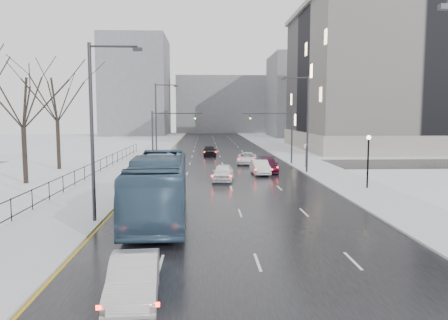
{
  "coord_description": "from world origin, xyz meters",
  "views": [
    {
      "loc": [
        -2.17,
        -4.43,
        6.16
      ],
      "look_at": [
        -0.64,
        29.98,
        2.5
      ],
      "focal_mm": 35.0,
      "sensor_mm": 36.0,
      "label": 1
    }
  ],
  "objects": [
    {
      "name": "bldg_far_left",
      "position": [
        -22.0,
        125.0,
        14.0
      ],
      "size": [
        18.0,
        22.0,
        28.0
      ],
      "primitive_type": "cube",
      "color": "slate",
      "rests_on": "ground"
    },
    {
      "name": "sedan_right_cross",
      "position": [
        2.96,
        48.43,
        0.74
      ],
      "size": [
        2.89,
        5.25,
        1.39
      ],
      "primitive_type": "imported",
      "rotation": [
        0.0,
        0.0,
        -0.12
      ],
      "color": "white",
      "rests_on": "road"
    },
    {
      "name": "civic_building",
      "position": [
        35.0,
        72.0,
        11.21
      ],
      "size": [
        41.0,
        31.0,
        24.8
      ],
      "color": "gray",
      "rests_on": "ground"
    },
    {
      "name": "cross_road",
      "position": [
        0.0,
        48.0,
        0.02
      ],
      "size": [
        130.0,
        10.0,
        0.04
      ],
      "primitive_type": "cube",
      "color": "black",
      "rests_on": "ground"
    },
    {
      "name": "sidewalk_right",
      "position": [
        10.5,
        60.0,
        0.08
      ],
      "size": [
        5.0,
        150.0,
        0.16
      ],
      "primitive_type": "cube",
      "color": "silver",
      "rests_on": "ground"
    },
    {
      "name": "tree_park_e",
      "position": [
        -18.2,
        44.0,
        0.0
      ],
      "size": [
        9.45,
        9.45,
        13.5
      ],
      "primitive_type": null,
      "color": "black",
      "rests_on": "ground"
    },
    {
      "name": "road",
      "position": [
        0.0,
        60.0,
        0.02
      ],
      "size": [
        16.0,
        150.0,
        0.04
      ],
      "primitive_type": "cube",
      "color": "black",
      "rests_on": "ground"
    },
    {
      "name": "bldg_far_center",
      "position": [
        4.0,
        140.0,
        9.0
      ],
      "size": [
        30.0,
        18.0,
        18.0
      ],
      "primitive_type": "cube",
      "color": "slate",
      "rests_on": "ground"
    },
    {
      "name": "streetlight_l_far",
      "position": [
        -8.17,
        52.0,
        5.62
      ],
      "size": [
        2.95,
        0.25,
        10.0
      ],
      "color": "#2D2D33",
      "rests_on": "ground"
    },
    {
      "name": "bus",
      "position": [
        -4.89,
        21.14,
        1.88
      ],
      "size": [
        3.62,
        13.35,
        3.69
      ],
      "primitive_type": "imported",
      "rotation": [
        0.0,
        0.0,
        0.04
      ],
      "color": "#3A5672",
      "rests_on": "road"
    },
    {
      "name": "sedan_right_far",
      "position": [
        4.5,
        40.96,
        0.77
      ],
      "size": [
        2.39,
        5.14,
        1.45
      ],
      "primitive_type": "imported",
      "rotation": [
        0.0,
        0.0,
        -0.07
      ],
      "color": "#3E0A23",
      "rests_on": "road"
    },
    {
      "name": "mast_signal_left",
      "position": [
        -7.33,
        48.0,
        4.11
      ],
      "size": [
        6.1,
        0.33,
        6.5
      ],
      "color": "#2D2D33",
      "rests_on": "ground"
    },
    {
      "name": "sedan_center_near",
      "position": [
        -0.5,
        35.08,
        0.81
      ],
      "size": [
        2.31,
        4.71,
        1.54
      ],
      "primitive_type": "imported",
      "rotation": [
        0.0,
        0.0,
        -0.11
      ],
      "color": "white",
      "rests_on": "road"
    },
    {
      "name": "sedan_center_far",
      "position": [
        -1.46,
        58.94,
        0.8
      ],
      "size": [
        1.89,
        4.51,
        1.52
      ],
      "primitive_type": "imported",
      "rotation": [
        0.0,
        0.0,
        0.02
      ],
      "color": "black",
      "rests_on": "road"
    },
    {
      "name": "tree_park_d",
      "position": [
        -17.8,
        34.0,
        0.0
      ],
      "size": [
        8.75,
        8.75,
        12.5
      ],
      "primitive_type": null,
      "color": "black",
      "rests_on": "ground"
    },
    {
      "name": "sedan_left_near",
      "position": [
        -4.5,
        9.45,
        0.77
      ],
      "size": [
        1.9,
        4.57,
        1.47
      ],
      "primitive_type": "imported",
      "rotation": [
        0.0,
        0.0,
        0.08
      ],
      "color": "silver",
      "rests_on": "road"
    },
    {
      "name": "streetlight_r_mid",
      "position": [
        8.17,
        40.0,
        5.62
      ],
      "size": [
        2.95,
        0.25,
        10.0
      ],
      "color": "#2D2D33",
      "rests_on": "ground"
    },
    {
      "name": "sedan_right_near",
      "position": [
        3.42,
        39.17,
        0.76
      ],
      "size": [
        1.74,
        4.45,
        1.44
      ],
      "primitive_type": "imported",
      "rotation": [
        0.0,
        0.0,
        0.05
      ],
      "color": "silver",
      "rests_on": "road"
    },
    {
      "name": "no_uturn_sign",
      "position": [
        9.2,
        44.0,
        2.3
      ],
      "size": [
        0.6,
        0.06,
        2.7
      ],
      "color": "#2D2D33",
      "rests_on": "sidewalk_right"
    },
    {
      "name": "streetlight_l_near",
      "position": [
        -8.17,
        20.0,
        5.62
      ],
      "size": [
        2.95,
        0.25,
        10.0
      ],
      "color": "#2D2D33",
      "rests_on": "ground"
    },
    {
      "name": "park_strip",
      "position": [
        -20.0,
        60.0,
        0.06
      ],
      "size": [
        14.0,
        150.0,
        0.12
      ],
      "primitive_type": "cube",
      "color": "white",
      "rests_on": "ground"
    },
    {
      "name": "mast_signal_right",
      "position": [
        7.33,
        48.0,
        4.11
      ],
      "size": [
        6.1,
        0.33,
        6.5
      ],
      "color": "#2D2D33",
      "rests_on": "ground"
    },
    {
      "name": "lamppost_r_mid",
      "position": [
        11.0,
        30.0,
        2.94
      ],
      "size": [
        0.36,
        0.36,
        4.28
      ],
      "color": "black",
      "rests_on": "sidewalk_right"
    },
    {
      "name": "bldg_far_right",
      "position": [
        28.0,
        115.0,
        11.0
      ],
      "size": [
        24.0,
        20.0,
        22.0
      ],
      "primitive_type": "cube",
      "color": "slate",
      "rests_on": "ground"
    },
    {
      "name": "sidewalk_left",
      "position": [
        -10.5,
        60.0,
        0.08
      ],
      "size": [
        5.0,
        150.0,
        0.16
      ],
      "primitive_type": "cube",
      "color": "silver",
      "rests_on": "ground"
    },
    {
      "name": "iron_fence",
      "position": [
        -13.0,
        30.0,
        0.91
      ],
      "size": [
        0.06,
        70.0,
        1.3
      ],
      "color": "black",
      "rests_on": "sidewalk_left"
    }
  ]
}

